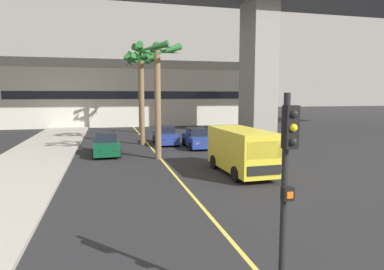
% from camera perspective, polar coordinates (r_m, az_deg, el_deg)
% --- Properties ---
extents(lane_stripe_center, '(0.14, 56.00, 0.01)m').
position_cam_1_polar(lane_stripe_center, '(23.93, -5.88, -3.29)').
color(lane_stripe_center, '#DBCC4C').
rests_on(lane_stripe_center, ground).
extents(pier_building_backdrop, '(34.18, 8.04, 8.73)m').
position_cam_1_polar(pier_building_backdrop, '(48.80, -10.29, 6.81)').
color(pier_building_backdrop, beige).
rests_on(pier_building_backdrop, ground).
extents(car_queue_front, '(1.90, 4.13, 1.56)m').
position_cam_1_polar(car_queue_front, '(24.36, -14.23, -1.58)').
color(car_queue_front, '#0C4728').
rests_on(car_queue_front, ground).
extents(car_queue_second, '(1.90, 4.14, 1.56)m').
position_cam_1_polar(car_queue_second, '(28.89, -4.50, -0.11)').
color(car_queue_second, navy).
rests_on(car_queue_second, ground).
extents(car_queue_third, '(1.92, 4.14, 1.56)m').
position_cam_1_polar(car_queue_third, '(26.93, 0.89, -0.59)').
color(car_queue_third, navy).
rests_on(car_queue_third, ground).
extents(delivery_van, '(2.27, 5.30, 2.36)m').
position_cam_1_polar(delivery_van, '(18.12, 8.29, -2.45)').
color(delivery_van, yellow).
rests_on(delivery_van, ground).
extents(traffic_light_median_near, '(0.24, 0.37, 4.20)m').
position_cam_1_polar(traffic_light_median_near, '(6.36, 15.63, -6.65)').
color(traffic_light_median_near, black).
rests_on(traffic_light_median_near, ground).
extents(palm_tree_near_median, '(2.95, 3.08, 7.55)m').
position_cam_1_polar(palm_tree_near_median, '(28.74, -8.50, 10.63)').
color(palm_tree_near_median, brown).
rests_on(palm_tree_near_median, ground).
extents(palm_tree_mid_median, '(3.23, 3.29, 7.49)m').
position_cam_1_polar(palm_tree_mid_median, '(22.04, -5.84, 11.33)').
color(palm_tree_mid_median, brown).
rests_on(palm_tree_mid_median, ground).
extents(palm_tree_far_median, '(2.78, 2.81, 8.91)m').
position_cam_1_polar(palm_tree_far_median, '(37.81, -8.69, 10.38)').
color(palm_tree_far_median, brown).
rests_on(palm_tree_far_median, ground).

